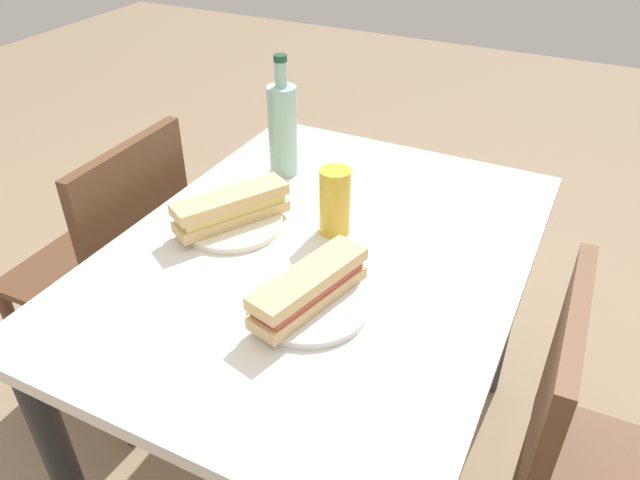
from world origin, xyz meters
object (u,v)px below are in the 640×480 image
at_px(dining_table, 320,290).
at_px(baguette_sandwich_far, 231,207).
at_px(baguette_sandwich_near, 309,287).
at_px(plate_far, 233,223).
at_px(plate_near, 309,305).
at_px(knife_near, 285,292).
at_px(water_bottle, 283,128).
at_px(chair_far, 119,263).
at_px(knife_far, 218,211).
at_px(beer_glass, 333,201).
at_px(chair_near, 590,479).

distance_m(dining_table, baguette_sandwich_far, 0.27).
xyz_separation_m(baguette_sandwich_near, plate_far, (0.17, 0.28, -0.04)).
distance_m(plate_near, knife_near, 0.05).
xyz_separation_m(baguette_sandwich_near, baguette_sandwich_far, (0.17, 0.28, -0.00)).
height_order(knife_near, water_bottle, water_bottle).
height_order(plate_near, baguette_sandwich_far, baguette_sandwich_far).
bearing_deg(water_bottle, chair_far, 124.66).
height_order(knife_near, baguette_sandwich_far, baguette_sandwich_far).
bearing_deg(plate_far, knife_far, 73.11).
height_order(chair_far, beer_glass, beer_glass).
height_order(knife_near, plate_far, knife_near).
relative_size(dining_table, knife_far, 6.61).
xyz_separation_m(knife_near, knife_far, (0.18, 0.27, 0.00)).
bearing_deg(baguette_sandwich_far, knife_far, 73.11).
bearing_deg(chair_far, plate_far, -91.74).
relative_size(plate_near, baguette_sandwich_near, 0.84).
bearing_deg(knife_far, dining_table, -90.89).
bearing_deg(chair_near, dining_table, 78.19).
bearing_deg(plate_near, knife_far, 60.50).
xyz_separation_m(knife_near, water_bottle, (0.44, 0.25, 0.10)).
height_order(dining_table, knife_far, knife_far).
height_order(chair_far, chair_near, same).
bearing_deg(knife_far, chair_near, -98.60).
distance_m(chair_far, water_bottle, 0.58).
bearing_deg(plate_far, dining_table, -87.08).
xyz_separation_m(plate_near, plate_far, (0.17, 0.28, 0.00)).
relative_size(water_bottle, beer_glass, 2.01).
relative_size(plate_far, knife_far, 1.34).
distance_m(chair_near, knife_far, 0.91).
bearing_deg(plate_far, knife_near, -126.65).
bearing_deg(baguette_sandwich_far, chair_far, 88.26).
bearing_deg(knife_near, beer_glass, 4.56).
xyz_separation_m(water_bottle, beer_glass, (-0.19, -0.23, -0.05)).
relative_size(plate_far, water_bottle, 0.73).
xyz_separation_m(plate_near, baguette_sandwich_near, (-0.00, 0.00, 0.04)).
bearing_deg(baguette_sandwich_near, dining_table, 20.62).
bearing_deg(water_bottle, knife_far, 173.98).
relative_size(chair_far, chair_near, 1.00).
height_order(dining_table, beer_glass, beer_glass).
bearing_deg(plate_near, plate_far, 58.56).
height_order(dining_table, plate_far, plate_far).
xyz_separation_m(plate_far, beer_glass, (0.08, -0.21, 0.07)).
relative_size(baguette_sandwich_near, knife_far, 1.59).
bearing_deg(dining_table, baguette_sandwich_far, 92.92).
distance_m(baguette_sandwich_near, baguette_sandwich_far, 0.32).
bearing_deg(baguette_sandwich_far, beer_glass, -68.30).
distance_m(dining_table, knife_far, 0.29).
xyz_separation_m(dining_table, knife_near, (-0.18, -0.02, 0.13)).
bearing_deg(baguette_sandwich_near, plate_far, 58.56).
bearing_deg(chair_near, knife_far, 81.40).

